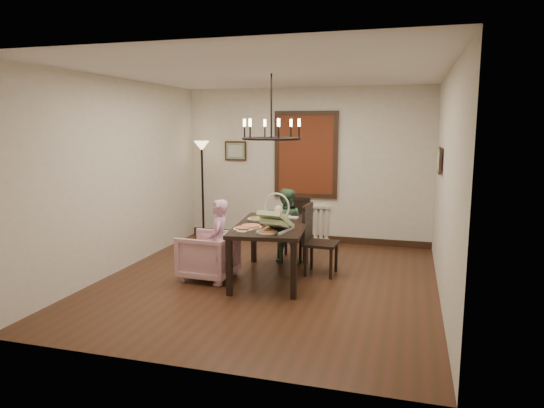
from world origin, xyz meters
The scene contains 17 objects.
room_shell centered at (0.00, 0.37, 1.40)m, with size 4.51×5.00×2.81m.
dining_table centered at (0.01, 0.16, 0.69)m, with size 1.12×1.76×0.78m.
chair_far centered at (0.07, 1.22, 0.50)m, with size 0.44×0.44×0.99m, color black, non-canonical shape.
chair_right centered at (0.65, 0.54, 0.51)m, with size 0.45×0.45×1.02m, color black, non-canonical shape.
armchair centered at (-0.84, -0.08, 0.33)m, with size 0.70×0.72×0.65m, color #D4A2B3.
elderly_woman centered at (-0.61, -0.24, 0.48)m, with size 0.35×0.23×0.95m, color #DA9AC0.
seated_man centered at (-0.01, 1.02, 0.48)m, with size 0.47×0.37×0.97m, color #457451.
baby_bouncer centered at (0.19, -0.26, 0.95)m, with size 0.38×0.52×0.34m, color #C0DF9A, non-canonical shape.
salad_bowl centered at (-0.19, 0.18, 0.82)m, with size 0.33×0.33×0.08m, color white.
pizza_platter centered at (-0.17, -0.17, 0.80)m, with size 0.28×0.28×0.04m, color tan.
drinking_glass centered at (0.08, 0.30, 0.85)m, with size 0.07×0.07×0.15m, color silver.
window_blinds centered at (0.00, 2.46, 1.60)m, with size 1.00×0.03×1.40m, color brown.
radiator centered at (0.00, 2.48, 0.35)m, with size 0.92×0.12×0.62m, color silver, non-canonical shape.
picture_back centered at (-1.35, 2.47, 1.65)m, with size 0.42×0.03×0.36m, color black.
picture_right centered at (2.21, 0.90, 1.65)m, with size 0.42×0.03×0.36m, color black.
floor_lamp centered at (-1.90, 2.15, 0.90)m, with size 0.30×0.30×1.80m, color black, non-canonical shape.
chandelier centered at (0.01, 0.16, 1.95)m, with size 0.80×0.80×0.04m, color black.
Camera 1 is at (1.82, -6.15, 2.13)m, focal length 32.00 mm.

